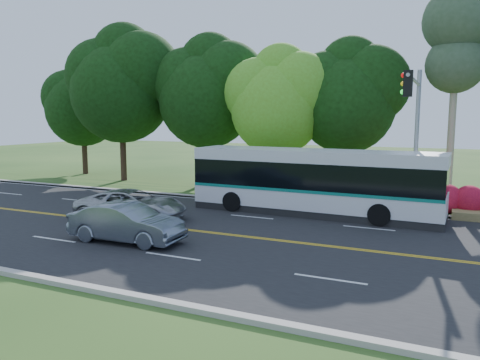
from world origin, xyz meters
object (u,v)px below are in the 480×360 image
at_px(transit_bus, 313,182).
at_px(sedan, 126,223).
at_px(traffic_signal, 414,120).
at_px(suv, 132,205).

relative_size(transit_bus, sedan, 2.69).
bearing_deg(traffic_signal, transit_bus, 179.82).
height_order(traffic_signal, suv, traffic_signal).
height_order(sedan, suv, sedan).
distance_m(traffic_signal, suv, 13.36).
bearing_deg(traffic_signal, suv, -157.89).
relative_size(traffic_signal, suv, 1.37).
xyz_separation_m(traffic_signal, transit_bus, (-4.53, 0.01, -3.08)).
relative_size(sedan, suv, 0.89).
bearing_deg(suv, sedan, -157.70).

